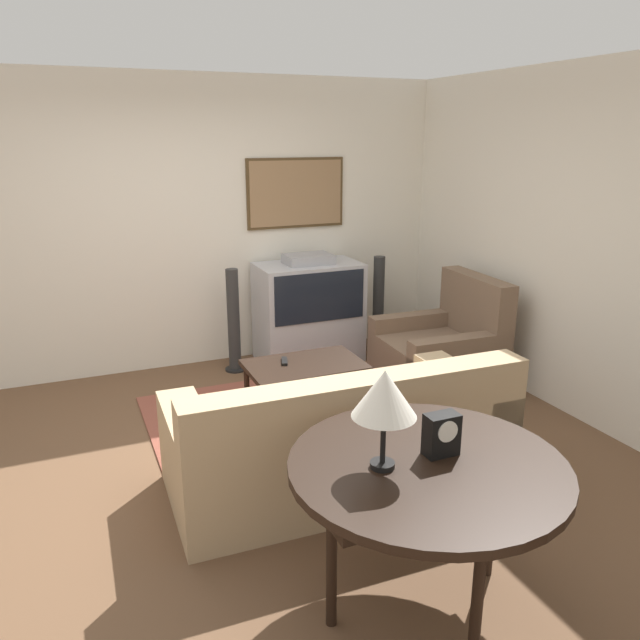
% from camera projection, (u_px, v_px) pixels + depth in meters
% --- Properties ---
extents(ground_plane, '(12.00, 12.00, 0.00)m').
position_uv_depth(ground_plane, '(250.00, 463.00, 4.29)').
color(ground_plane, brown).
extents(wall_back, '(12.00, 0.10, 2.70)m').
position_uv_depth(wall_back, '(179.00, 226.00, 5.78)').
color(wall_back, silver).
rests_on(wall_back, ground_plane).
extents(wall_right, '(0.06, 12.00, 2.70)m').
position_uv_depth(wall_right, '(566.00, 243.00, 4.89)').
color(wall_right, silver).
rests_on(wall_right, ground_plane).
extents(area_rug, '(2.34, 1.55, 0.01)m').
position_uv_depth(area_rug, '(297.00, 411.00, 5.07)').
color(area_rug, brown).
rests_on(area_rug, ground_plane).
extents(tv, '(1.00, 0.58, 1.06)m').
position_uv_depth(tv, '(309.00, 311.00, 6.13)').
color(tv, '#B7B7BC').
rests_on(tv, ground_plane).
extents(couch, '(2.13, 1.01, 0.86)m').
position_uv_depth(couch, '(341.00, 442.00, 3.93)').
color(couch, tan).
rests_on(couch, ground_plane).
extents(armchair, '(0.97, 0.95, 0.97)m').
position_uv_depth(armchair, '(442.00, 352.00, 5.57)').
color(armchair, brown).
rests_on(armchair, ground_plane).
extents(coffee_table, '(0.91, 0.58, 0.45)m').
position_uv_depth(coffee_table, '(305.00, 369.00, 4.88)').
color(coffee_table, black).
rests_on(coffee_table, ground_plane).
extents(console_table, '(1.25, 1.25, 0.77)m').
position_uv_depth(console_table, '(428.00, 475.00, 2.78)').
color(console_table, black).
rests_on(console_table, ground_plane).
extents(table_lamp, '(0.28, 0.28, 0.45)m').
position_uv_depth(table_lamp, '(385.00, 395.00, 2.63)').
color(table_lamp, black).
rests_on(table_lamp, console_table).
extents(mantel_clock, '(0.16, 0.10, 0.20)m').
position_uv_depth(mantel_clock, '(441.00, 434.00, 2.81)').
color(mantel_clock, black).
rests_on(mantel_clock, console_table).
extents(remote, '(0.09, 0.17, 0.02)m').
position_uv_depth(remote, '(285.00, 361.00, 4.89)').
color(remote, black).
rests_on(remote, coffee_table).
extents(speaker_tower_left, '(0.20, 0.20, 0.99)m').
position_uv_depth(speaker_tower_left, '(234.00, 323.00, 5.84)').
color(speaker_tower_left, black).
rests_on(speaker_tower_left, ground_plane).
extents(speaker_tower_right, '(0.20, 0.20, 0.99)m').
position_uv_depth(speaker_tower_right, '(378.00, 306.00, 6.41)').
color(speaker_tower_right, black).
rests_on(speaker_tower_right, ground_plane).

